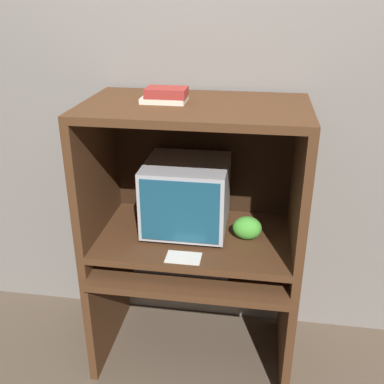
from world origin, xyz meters
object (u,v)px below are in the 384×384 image
crt_monitor (187,195)px  mouse (245,269)px  keyboard (182,266)px  book_stack (166,95)px  snack_bag (247,228)px

crt_monitor → mouse: crt_monitor is taller
keyboard → book_stack: 0.82m
keyboard → snack_bag: bearing=24.4°
mouse → book_stack: book_stack is taller
crt_monitor → keyboard: crt_monitor is taller
keyboard → book_stack: size_ratio=2.24×
crt_monitor → mouse: size_ratio=5.85×
crt_monitor → snack_bag: bearing=-9.6°
crt_monitor → keyboard: bearing=-87.0°
book_stack → mouse: bearing=-19.1°
keyboard → mouse: mouse is taller
mouse → snack_bag: bearing=91.2°
mouse → snack_bag: snack_bag is taller
mouse → snack_bag: (-0.00, 0.12, 0.16)m
crt_monitor → book_stack: 0.51m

